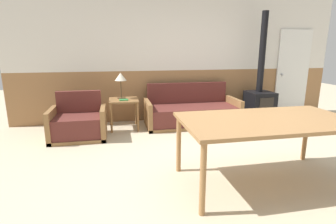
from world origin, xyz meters
TOP-DOWN VIEW (x-y plane):
  - ground_plane at (0.00, 0.00)m, footprint 16.00×16.00m
  - wall_back at (0.00, 2.63)m, footprint 7.20×0.06m
  - couch at (0.09, 2.07)m, footprint 1.90×0.85m
  - armchair at (-2.11, 1.65)m, footprint 0.95×0.72m
  - side_table at (-1.30, 2.07)m, footprint 0.56×0.56m
  - table_lamp at (-1.33, 2.17)m, footprint 0.23×0.23m
  - book_stack at (-1.29, 1.97)m, footprint 0.17×0.13m
  - dining_table at (0.24, -0.44)m, footprint 1.97×1.07m
  - wood_stove at (1.66, 2.13)m, footprint 0.53×0.56m
  - entry_door at (2.74, 2.57)m, footprint 0.83×0.09m

SIDE VIEW (x-z plane):
  - ground_plane at x=0.00m, z-range 0.00..0.00m
  - couch at x=0.09m, z-range -0.17..0.67m
  - armchair at x=-2.11m, z-range -0.15..0.65m
  - side_table at x=-1.30m, z-range 0.20..0.79m
  - wood_stove at x=1.66m, z-range -0.61..1.71m
  - book_stack at x=-1.29m, z-range 0.59..0.61m
  - dining_table at x=0.24m, z-range 0.33..1.10m
  - entry_door at x=2.74m, z-range 0.00..1.98m
  - table_lamp at x=-1.33m, z-range 0.74..1.25m
  - wall_back at x=0.00m, z-range 0.00..2.70m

